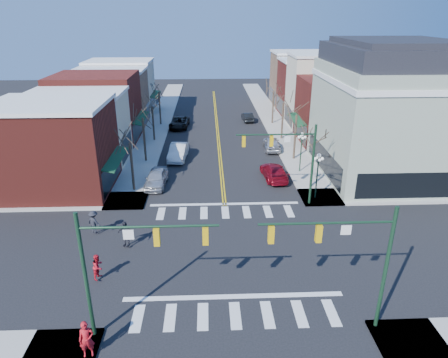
{
  "coord_description": "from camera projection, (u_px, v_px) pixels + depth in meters",
  "views": [
    {
      "loc": [
        -1.35,
        -23.66,
        15.51
      ],
      "look_at": [
        -0.09,
        6.81,
        2.8
      ],
      "focal_mm": 32.0,
      "sensor_mm": 36.0,
      "label": 1
    }
  ],
  "objects": [
    {
      "name": "car_left_near",
      "position": [
        156.0,
        178.0,
        38.46
      ],
      "size": [
        2.14,
        4.78,
        1.6
      ],
      "primitive_type": "imported",
      "rotation": [
        0.0,
        0.0,
        -0.06
      ],
      "color": "#B8B9BD",
      "rests_on": "ground"
    },
    {
      "name": "bldg_right_brick_a",
      "position": [
        340.0,
        111.0,
        50.65
      ],
      "size": [
        10.0,
        8.5,
        8.0
      ],
      "primitive_type": "cube",
      "color": "maroon",
      "rests_on": "ground"
    },
    {
      "name": "bldg_left_brick_b",
      "position": [
        97.0,
        108.0,
        50.97
      ],
      "size": [
        10.0,
        9.0,
        8.5
      ],
      "primitive_type": "cube",
      "color": "maroon",
      "rests_on": "ground"
    },
    {
      "name": "tree_left_c",
      "position": [
        153.0,
        124.0,
        51.55
      ],
      "size": [
        0.24,
        0.24,
        4.55
      ],
      "primitive_type": "cylinder",
      "color": "#382B21",
      "rests_on": "ground"
    },
    {
      "name": "lamppost_corner",
      "position": [
        318.0,
        168.0,
        34.86
      ],
      "size": [
        0.36,
        0.36,
        4.33
      ],
      "color": "#14331E",
      "rests_on": "ground"
    },
    {
      "name": "bldg_left_stucco_b",
      "position": [
        122.0,
        88.0,
        65.79
      ],
      "size": [
        10.0,
        8.0,
        8.2
      ],
      "primitive_type": "cube",
      "color": "beige",
      "rests_on": "ground"
    },
    {
      "name": "bldg_right_stucco",
      "position": [
        324.0,
        92.0,
        57.41
      ],
      "size": [
        10.0,
        7.0,
        10.0
      ],
      "primitive_type": "cube",
      "color": "beige",
      "rests_on": "ground"
    },
    {
      "name": "tree_right_b",
      "position": [
        295.0,
        138.0,
        44.69
      ],
      "size": [
        0.24,
        0.24,
        5.18
      ],
      "primitive_type": "cylinder",
      "color": "#382B21",
      "rests_on": "ground"
    },
    {
      "name": "car_right_near",
      "position": [
        274.0,
        172.0,
        40.15
      ],
      "size": [
        2.52,
        5.35,
        1.51
      ],
      "primitive_type": "imported",
      "rotation": [
        0.0,
        0.0,
        3.22
      ],
      "color": "maroon",
      "rests_on": "ground"
    },
    {
      "name": "pedestrian_dark_b",
      "position": [
        94.0,
        222.0,
        29.85
      ],
      "size": [
        1.35,
        1.17,
        1.82
      ],
      "primitive_type": "imported",
      "rotation": [
        0.0,
        0.0,
        2.62
      ],
      "color": "black",
      "rests_on": "sidewalk_left"
    },
    {
      "name": "car_left_far",
      "position": [
        179.0,
        123.0,
        58.12
      ],
      "size": [
        2.9,
        5.6,
        1.51
      ],
      "primitive_type": "imported",
      "rotation": [
        0.0,
        0.0,
        -0.07
      ],
      "color": "black",
      "rests_on": "ground"
    },
    {
      "name": "bldg_right_tan",
      "position": [
        301.0,
        79.0,
        71.9
      ],
      "size": [
        10.0,
        8.0,
        9.0
      ],
      "primitive_type": "cube",
      "color": "#9B7355",
      "rests_on": "ground"
    },
    {
      "name": "tree_right_a",
      "position": [
        312.0,
        165.0,
        37.42
      ],
      "size": [
        0.24,
        0.24,
        4.62
      ],
      "primitive_type": "cylinder",
      "color": "#382B21",
      "rests_on": "ground"
    },
    {
      "name": "bldg_right_brick_b",
      "position": [
        311.0,
        88.0,
        64.61
      ],
      "size": [
        10.0,
        8.0,
        8.5
      ],
      "primitive_type": "cube",
      "color": "maroon",
      "rests_on": "ground"
    },
    {
      "name": "sidewalk_left",
      "position": [
        144.0,
        158.0,
        45.92
      ],
      "size": [
        3.5,
        70.0,
        0.15
      ],
      "primitive_type": "cube",
      "color": "#9E9B93",
      "rests_on": "ground"
    },
    {
      "name": "traffic_mast_near_left",
      "position": [
        122.0,
        258.0,
        18.99
      ],
      "size": [
        6.6,
        0.28,
        7.2
      ],
      "color": "#14331E",
      "rests_on": "ground"
    },
    {
      "name": "bldg_left_stucco_a",
      "position": [
        79.0,
        129.0,
        43.79
      ],
      "size": [
        10.0,
        7.0,
        7.5
      ],
      "primitive_type": "cube",
      "color": "beige",
      "rests_on": "ground"
    },
    {
      "name": "traffic_mast_near_right",
      "position": [
        351.0,
        253.0,
        19.42
      ],
      "size": [
        6.6,
        0.28,
        7.2
      ],
      "color": "#14331E",
      "rests_on": "ground"
    },
    {
      "name": "ground",
      "position": [
        229.0,
        253.0,
        27.84
      ],
      "size": [
        160.0,
        160.0,
        0.0
      ],
      "primitive_type": "plane",
      "color": "black",
      "rests_on": "ground"
    },
    {
      "name": "car_right_far",
      "position": [
        247.0,
        117.0,
        61.64
      ],
      "size": [
        1.7,
        4.13,
        1.33
      ],
      "primitive_type": "imported",
      "rotation": [
        0.0,
        0.0,
        3.22
      ],
      "color": "black",
      "rests_on": "ground"
    },
    {
      "name": "lamppost_midblock",
      "position": [
        301.0,
        146.0,
        40.85
      ],
      "size": [
        0.36,
        0.36,
        4.33
      ],
      "color": "#14331E",
      "rests_on": "ground"
    },
    {
      "name": "tree_left_a",
      "position": [
        132.0,
        167.0,
        36.75
      ],
      "size": [
        0.24,
        0.24,
        4.76
      ],
      "primitive_type": "cylinder",
      "color": "#382B21",
      "rests_on": "ground"
    },
    {
      "name": "car_left_mid",
      "position": [
        178.0,
        152.0,
        45.53
      ],
      "size": [
        2.24,
        5.32,
        1.71
      ],
      "primitive_type": "imported",
      "rotation": [
        0.0,
        0.0,
        -0.08
      ],
      "color": "silver",
      "rests_on": "ground"
    },
    {
      "name": "tree_left_b",
      "position": [
        144.0,
        140.0,
        44.07
      ],
      "size": [
        0.24,
        0.24,
        5.04
      ],
      "primitive_type": "cylinder",
      "color": "#382B21",
      "rests_on": "ground"
    },
    {
      "name": "tree_right_d",
      "position": [
        273.0,
        107.0,
        59.49
      ],
      "size": [
        0.24,
        0.24,
        4.97
      ],
      "primitive_type": "cylinder",
      "color": "#382B21",
      "rests_on": "ground"
    },
    {
      "name": "car_right_mid",
      "position": [
        272.0,
        143.0,
        48.63
      ],
      "size": [
        2.08,
        4.81,
        1.62
      ],
      "primitive_type": "imported",
      "rotation": [
        0.0,
        0.0,
        3.1
      ],
      "color": "silver",
      "rests_on": "ground"
    },
    {
      "name": "traffic_mast_far_right",
      "position": [
        291.0,
        154.0,
        33.07
      ],
      "size": [
        6.6,
        0.28,
        7.2
      ],
      "color": "#14331E",
      "rests_on": "ground"
    },
    {
      "name": "victorian_corner",
      "position": [
        389.0,
        110.0,
        39.29
      ],
      "size": [
        12.25,
        14.25,
        13.3
      ],
      "color": "#95A18B",
      "rests_on": "ground"
    },
    {
      "name": "sidewalk_right",
      "position": [
        295.0,
        156.0,
        46.6
      ],
      "size": [
        3.5,
        70.0,
        0.15
      ],
      "primitive_type": "cube",
      "color": "#9E9B93",
      "rests_on": "ground"
    },
    {
      "name": "tree_right_c",
      "position": [
        282.0,
        121.0,
        52.14
      ],
      "size": [
        0.24,
        0.24,
        4.83
      ],
      "primitive_type": "cylinder",
      "color": "#382B21",
      "rests_on": "ground"
    },
    {
      "name": "pedestrian_red_a",
      "position": [
        87.0,
        339.0,
        19.01
      ],
      "size": [
        0.8,
        0.62,
        1.97
      ],
      "primitive_type": "imported",
      "rotation": [
        0.0,
        0.0,
        0.22
      ],
      "color": "#AD121B",
      "rests_on": "sidewalk_left"
    },
    {
      "name": "bldg_left_tan",
      "position": [
        111.0,
        98.0,
        58.72
      ],
      "size": [
        10.0,
        7.5,
        7.8
      ],
      "primitive_type": "cube",
      "color": "#9B7355",
      "rests_on": "ground"
    },
    {
      "name": "bldg_left_brick_a",
      "position": [
        54.0,
        149.0,
        36.55
      ],
      "size": [
        10.0,
        8.5,
        8.0
      ],
      "primitive_type": "cube",
      "color": "maroon",
      "rests_on": "ground"
    },
    {
      "name": "tree_left_d",
      "position": [
        160.0,
        109.0,
        58.86
      ],
      "size": [
        0.24,
        0.24,
        4.9
      ],
      "primitive_type": "cylinder",
      "color": "#382B21",
      "rests_on": "ground"
    },
    {
      "name": "pedestrian_dark_a",
      "position": [
        125.0,
        234.0,
        28.14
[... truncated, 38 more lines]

